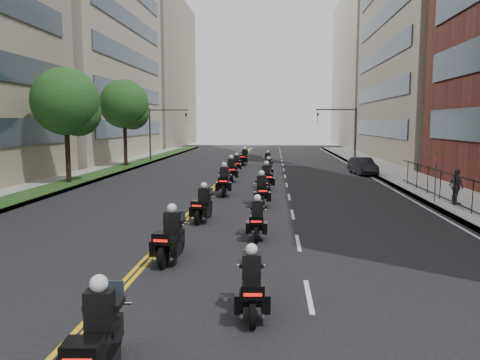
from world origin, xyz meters
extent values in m
cube|color=gray|center=(12.00, 25.00, 0.07)|extent=(4.00, 90.00, 0.15)
cube|color=gray|center=(-12.00, 25.00, 0.07)|extent=(4.00, 90.00, 0.15)
cube|color=#203D16|center=(-11.20, 25.00, 0.17)|extent=(2.00, 90.00, 0.04)
cube|color=gray|center=(21.50, 48.00, 15.00)|extent=(15.00, 28.00, 30.00)
cube|color=#333F4C|center=(13.95, 48.00, 3.50)|extent=(0.12, 24.08, 1.80)
cube|color=#333F4C|center=(13.95, 48.00, 7.50)|extent=(0.12, 24.08, 1.80)
cube|color=#333F4C|center=(13.95, 48.00, 11.50)|extent=(0.12, 24.08, 1.80)
cube|color=#333F4C|center=(13.95, 48.00, 15.50)|extent=(0.12, 24.08, 1.80)
cube|color=#B0A58E|center=(21.50, 78.00, 13.00)|extent=(15.00, 28.00, 26.00)
cube|color=#B0A58E|center=(-22.00, 48.00, 17.00)|extent=(16.00, 28.00, 34.00)
cube|color=#333F4C|center=(-13.95, 48.00, 3.50)|extent=(0.12, 24.08, 1.80)
cube|color=#333F4C|center=(-13.95, 48.00, 7.50)|extent=(0.12, 24.08, 1.80)
cube|color=#333F4C|center=(-13.95, 48.00, 11.50)|extent=(0.12, 24.08, 1.80)
cube|color=#333F4C|center=(-13.95, 48.00, 15.50)|extent=(0.12, 24.08, 1.80)
cube|color=gray|center=(-22.00, 78.00, 13.00)|extent=(16.00, 28.00, 26.00)
cylinder|color=black|center=(-11.20, 24.00, 2.55)|extent=(0.32, 0.32, 5.11)
sphere|color=#184A1A|center=(-11.20, 24.00, 5.47)|extent=(4.40, 4.40, 4.40)
sphere|color=#184A1A|center=(-10.60, 24.40, 4.75)|extent=(3.08, 3.08, 3.08)
cylinder|color=black|center=(-11.20, 36.00, 2.69)|extent=(0.32, 0.32, 5.39)
sphere|color=#184A1A|center=(-11.20, 36.00, 5.78)|extent=(4.40, 4.40, 4.40)
sphere|color=#184A1A|center=(-10.60, 36.40, 5.00)|extent=(3.08, 3.08, 3.08)
cylinder|color=#3F3F44|center=(10.50, 42.00, 2.80)|extent=(0.18, 0.18, 5.60)
cylinder|color=#3F3F44|center=(8.50, 42.00, 5.40)|extent=(4.00, 0.14, 0.14)
imported|color=black|center=(6.70, 42.00, 4.60)|extent=(0.16, 0.20, 1.00)
cylinder|color=#3F3F44|center=(-10.50, 42.00, 2.80)|extent=(0.18, 0.18, 5.60)
cylinder|color=#3F3F44|center=(-8.50, 42.00, 5.40)|extent=(4.00, 0.14, 0.14)
imported|color=black|center=(-6.70, 42.00, 4.60)|extent=(0.16, 0.20, 1.00)
cylinder|color=black|center=(-0.48, 1.93, 0.35)|extent=(0.20, 0.70, 0.69)
cube|color=black|center=(-0.41, 1.11, 0.63)|extent=(0.53, 1.41, 0.41)
cube|color=silver|center=(-0.42, 1.16, 0.40)|extent=(0.43, 0.59, 0.31)
cube|color=black|center=(-0.35, 0.29, 0.88)|extent=(0.56, 0.47, 0.33)
cube|color=black|center=(-0.42, 1.16, 1.14)|extent=(0.47, 0.32, 0.63)
sphere|color=silver|center=(-0.42, 1.17, 1.57)|extent=(0.30, 0.30, 0.30)
cylinder|color=black|center=(1.94, 3.18, 0.31)|extent=(0.17, 0.63, 0.62)
cylinder|color=black|center=(1.83, 4.63, 0.31)|extent=(0.17, 0.63, 0.62)
cube|color=black|center=(1.88, 3.90, 0.57)|extent=(0.47, 1.26, 0.37)
cube|color=silver|center=(1.88, 3.95, 0.36)|extent=(0.38, 0.53, 0.27)
cube|color=black|center=(1.94, 3.18, 0.79)|extent=(0.50, 0.42, 0.29)
cube|color=red|center=(1.95, 2.98, 0.77)|extent=(0.37, 0.05, 0.06)
cube|color=black|center=(1.88, 3.95, 1.02)|extent=(0.42, 0.28, 0.57)
sphere|color=silver|center=(1.88, 3.96, 1.41)|extent=(0.27, 0.27, 0.27)
cylinder|color=black|center=(-0.76, 6.86, 0.35)|extent=(0.20, 0.70, 0.70)
cylinder|color=black|center=(-0.62, 8.49, 0.35)|extent=(0.20, 0.70, 0.70)
cube|color=black|center=(-0.69, 7.68, 0.63)|extent=(0.54, 1.41, 0.41)
cube|color=silver|center=(-0.69, 7.73, 0.40)|extent=(0.43, 0.59, 0.31)
cube|color=black|center=(-0.76, 6.86, 0.88)|extent=(0.57, 0.47, 0.33)
cube|color=red|center=(-0.78, 6.65, 0.86)|extent=(0.41, 0.07, 0.07)
cube|color=black|center=(-0.69, 7.73, 1.14)|extent=(0.47, 0.32, 0.63)
sphere|color=silver|center=(-0.69, 7.74, 1.57)|extent=(0.30, 0.30, 0.30)
cylinder|color=black|center=(1.76, 9.94, 0.31)|extent=(0.13, 0.63, 0.63)
cylinder|color=black|center=(1.76, 11.42, 0.31)|extent=(0.13, 0.63, 0.63)
cube|color=black|center=(1.76, 10.68, 0.57)|extent=(0.39, 1.25, 0.37)
cube|color=silver|center=(1.76, 10.73, 0.36)|extent=(0.35, 0.51, 0.28)
cube|color=black|center=(1.76, 9.94, 0.80)|extent=(0.48, 0.39, 0.30)
cube|color=red|center=(1.76, 9.74, 0.78)|extent=(0.37, 0.03, 0.06)
cube|color=black|center=(1.76, 10.73, 1.04)|extent=(0.41, 0.26, 0.57)
sphere|color=silver|center=(1.76, 10.73, 1.43)|extent=(0.27, 0.27, 0.27)
cylinder|color=black|center=(-0.69, 12.57, 0.33)|extent=(0.23, 0.68, 0.66)
cylinder|color=black|center=(-0.48, 14.11, 0.33)|extent=(0.23, 0.68, 0.66)
cube|color=black|center=(-0.59, 13.34, 0.60)|extent=(0.59, 1.36, 0.39)
cube|color=silver|center=(-0.58, 13.39, 0.38)|extent=(0.44, 0.58, 0.29)
cube|color=black|center=(-0.69, 12.57, 0.84)|extent=(0.56, 0.47, 0.31)
cube|color=red|center=(-0.72, 12.36, 0.82)|extent=(0.39, 0.08, 0.07)
cube|color=black|center=(-0.58, 13.39, 1.09)|extent=(0.46, 0.33, 0.60)
sphere|color=silver|center=(-0.58, 13.40, 1.50)|extent=(0.28, 0.28, 0.28)
cylinder|color=black|center=(1.81, 16.41, 0.36)|extent=(0.21, 0.72, 0.71)
cylinder|color=black|center=(1.66, 18.08, 0.36)|extent=(0.21, 0.72, 0.71)
cube|color=black|center=(1.74, 17.25, 0.65)|extent=(0.56, 1.45, 0.42)
cube|color=silver|center=(1.73, 17.30, 0.41)|extent=(0.45, 0.61, 0.31)
cube|color=black|center=(1.81, 16.41, 0.90)|extent=(0.58, 0.49, 0.33)
cube|color=red|center=(1.83, 16.19, 0.88)|extent=(0.42, 0.07, 0.07)
cube|color=black|center=(1.73, 17.30, 1.17)|extent=(0.48, 0.33, 0.65)
sphere|color=silver|center=(1.73, 17.31, 1.61)|extent=(0.30, 0.30, 0.30)
cylinder|color=black|center=(-0.43, 19.54, 0.38)|extent=(0.19, 0.77, 0.76)
cylinder|color=black|center=(-0.51, 21.32, 0.38)|extent=(0.19, 0.77, 0.76)
cube|color=black|center=(-0.47, 20.43, 0.69)|extent=(0.54, 1.53, 0.45)
cube|color=silver|center=(-0.47, 20.48, 0.44)|extent=(0.45, 0.63, 0.34)
cube|color=black|center=(-0.43, 19.54, 0.96)|extent=(0.60, 0.50, 0.36)
cube|color=red|center=(-0.42, 19.30, 0.94)|extent=(0.45, 0.05, 0.08)
cube|color=black|center=(-0.47, 20.48, 1.25)|extent=(0.51, 0.34, 0.69)
sphere|color=silver|center=(-0.47, 20.50, 1.72)|extent=(0.32, 0.32, 0.32)
cylinder|color=black|center=(2.00, 22.16, 0.36)|extent=(0.24, 0.72, 0.71)
cylinder|color=black|center=(1.78, 23.82, 0.36)|extent=(0.24, 0.72, 0.71)
cube|color=black|center=(1.89, 22.99, 0.65)|extent=(0.62, 1.46, 0.42)
cube|color=silver|center=(1.89, 23.04, 0.41)|extent=(0.47, 0.62, 0.31)
cube|color=black|center=(2.00, 22.16, 0.90)|extent=(0.60, 0.51, 0.33)
cube|color=red|center=(2.03, 21.94, 0.88)|extent=(0.42, 0.09, 0.07)
cube|color=black|center=(1.89, 23.04, 1.17)|extent=(0.49, 0.35, 0.65)
sphere|color=silver|center=(1.88, 23.05, 1.61)|extent=(0.30, 0.30, 0.30)
cylinder|color=black|center=(-0.55, 26.00, 0.37)|extent=(0.25, 0.76, 0.75)
cylinder|color=black|center=(-0.79, 27.74, 0.37)|extent=(0.25, 0.76, 0.75)
cube|color=black|center=(-0.67, 26.87, 0.68)|extent=(0.66, 1.53, 0.44)
cube|color=silver|center=(-0.68, 26.93, 0.43)|extent=(0.50, 0.66, 0.33)
cube|color=black|center=(-0.55, 26.00, 0.94)|extent=(0.63, 0.53, 0.35)
cube|color=red|center=(-0.52, 25.78, 0.92)|extent=(0.44, 0.09, 0.08)
cube|color=black|center=(-0.68, 26.93, 1.23)|extent=(0.52, 0.37, 0.68)
sphere|color=silver|center=(-0.68, 26.94, 1.69)|extent=(0.32, 0.32, 0.32)
cylinder|color=black|center=(1.94, 28.70, 0.32)|extent=(0.14, 0.64, 0.63)
cylinder|color=black|center=(1.91, 30.20, 0.32)|extent=(0.14, 0.64, 0.63)
cube|color=black|center=(1.92, 29.45, 0.58)|extent=(0.42, 1.27, 0.37)
cube|color=silver|center=(1.92, 29.50, 0.36)|extent=(0.36, 0.52, 0.28)
cube|color=black|center=(1.94, 28.70, 0.80)|extent=(0.49, 0.40, 0.30)
cube|color=red|center=(1.94, 28.51, 0.78)|extent=(0.37, 0.03, 0.07)
cube|color=black|center=(1.92, 29.50, 1.05)|extent=(0.42, 0.27, 0.58)
sphere|color=silver|center=(1.92, 29.51, 1.44)|extent=(0.27, 0.27, 0.27)
cylinder|color=black|center=(-0.68, 32.12, 0.33)|extent=(0.20, 0.67, 0.66)
cylinder|color=black|center=(-0.84, 33.66, 0.33)|extent=(0.20, 0.67, 0.66)
cube|color=black|center=(-0.76, 32.89, 0.60)|extent=(0.54, 1.34, 0.39)
cube|color=silver|center=(-0.77, 32.94, 0.38)|extent=(0.42, 0.57, 0.29)
cube|color=black|center=(-0.68, 32.12, 0.83)|extent=(0.54, 0.46, 0.31)
cube|color=red|center=(-0.66, 31.92, 0.81)|extent=(0.39, 0.07, 0.07)
cube|color=black|center=(-0.77, 32.94, 1.08)|extent=(0.45, 0.31, 0.60)
sphere|color=silver|center=(-0.77, 32.95, 1.48)|extent=(0.28, 0.28, 0.28)
cylinder|color=black|center=(1.86, 35.54, 0.33)|extent=(0.21, 0.67, 0.66)
cylinder|color=black|center=(1.69, 37.08, 0.33)|extent=(0.21, 0.67, 0.66)
cube|color=black|center=(1.77, 36.31, 0.60)|extent=(0.55, 1.34, 0.39)
cube|color=silver|center=(1.77, 36.36, 0.38)|extent=(0.42, 0.57, 0.29)
cube|color=black|center=(1.86, 35.54, 0.83)|extent=(0.54, 0.46, 0.31)
cube|color=red|center=(1.88, 35.34, 0.81)|extent=(0.39, 0.07, 0.07)
cube|color=black|center=(1.77, 36.36, 1.08)|extent=(0.45, 0.32, 0.60)
sphere|color=silver|center=(1.77, 36.37, 1.49)|extent=(0.28, 0.28, 0.28)
cylinder|color=black|center=(-0.61, 38.41, 0.36)|extent=(0.23, 0.74, 0.73)
cylinder|color=black|center=(-0.41, 40.10, 0.36)|extent=(0.23, 0.74, 0.73)
cube|color=black|center=(-0.51, 39.26, 0.66)|extent=(0.62, 1.48, 0.43)
cube|color=silver|center=(-0.51, 39.31, 0.42)|extent=(0.47, 0.63, 0.32)
cube|color=black|center=(-0.61, 38.41, 0.92)|extent=(0.60, 0.51, 0.34)
cube|color=red|center=(-0.64, 38.18, 0.90)|extent=(0.43, 0.08, 0.07)
cube|color=black|center=(-0.51, 39.31, 1.20)|extent=(0.50, 0.35, 0.66)
sphere|color=silver|center=(-0.51, 39.32, 1.64)|extent=(0.31, 0.31, 0.31)
imported|color=black|center=(9.40, 31.93, 0.67)|extent=(1.88, 4.20, 1.34)
imported|color=#3B3A41|center=(11.20, 17.39, 1.03)|extent=(0.63, 1.09, 1.75)
camera|label=1|loc=(2.34, -5.81, 4.11)|focal=35.00mm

